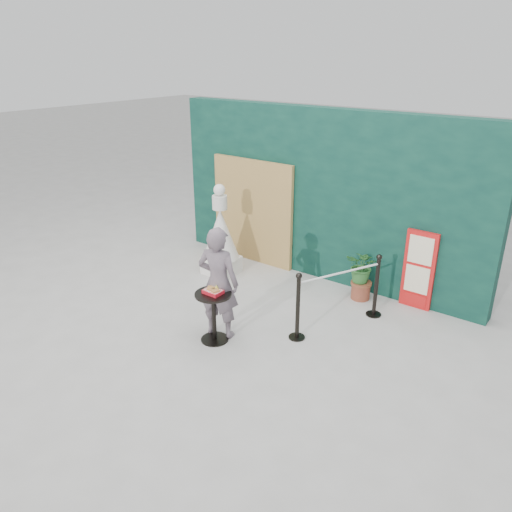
% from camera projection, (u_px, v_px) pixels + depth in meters
% --- Properties ---
extents(ground, '(60.00, 60.00, 0.00)m').
position_uv_depth(ground, '(205.00, 348.00, 7.01)').
color(ground, '#ADAAA5').
rests_on(ground, ground).
extents(back_wall, '(6.00, 0.30, 3.00)m').
position_uv_depth(back_wall, '(323.00, 196.00, 8.75)').
color(back_wall, black).
rests_on(back_wall, ground).
extents(bamboo_fence, '(1.80, 0.08, 2.00)m').
position_uv_depth(bamboo_fence, '(253.00, 211.00, 9.57)').
color(bamboo_fence, tan).
rests_on(bamboo_fence, ground).
extents(woman, '(0.69, 0.54, 1.66)m').
position_uv_depth(woman, '(218.00, 283.00, 7.03)').
color(woman, slate).
rests_on(woman, ground).
extents(menu_board, '(0.50, 0.07, 1.30)m').
position_uv_depth(menu_board, '(419.00, 270.00, 7.87)').
color(menu_board, red).
rests_on(menu_board, ground).
extents(statue, '(0.66, 0.66, 1.70)m').
position_uv_depth(statue, '(221.00, 238.00, 9.11)').
color(statue, silver).
rests_on(statue, ground).
extents(cafe_table, '(0.52, 0.52, 0.75)m').
position_uv_depth(cafe_table, '(214.00, 309.00, 7.01)').
color(cafe_table, black).
rests_on(cafe_table, ground).
extents(food_basket, '(0.26, 0.19, 0.11)m').
position_uv_depth(food_basket, '(213.00, 291.00, 6.90)').
color(food_basket, red).
rests_on(food_basket, cafe_table).
extents(planter, '(0.51, 0.45, 0.88)m').
position_uv_depth(planter, '(362.00, 271.00, 8.20)').
color(planter, brown).
rests_on(planter, ground).
extents(stanchion_barrier, '(0.84, 1.54, 1.03)m').
position_uv_depth(stanchion_barrier, '(339.00, 297.00, 7.37)').
color(stanchion_barrier, black).
rests_on(stanchion_barrier, ground).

